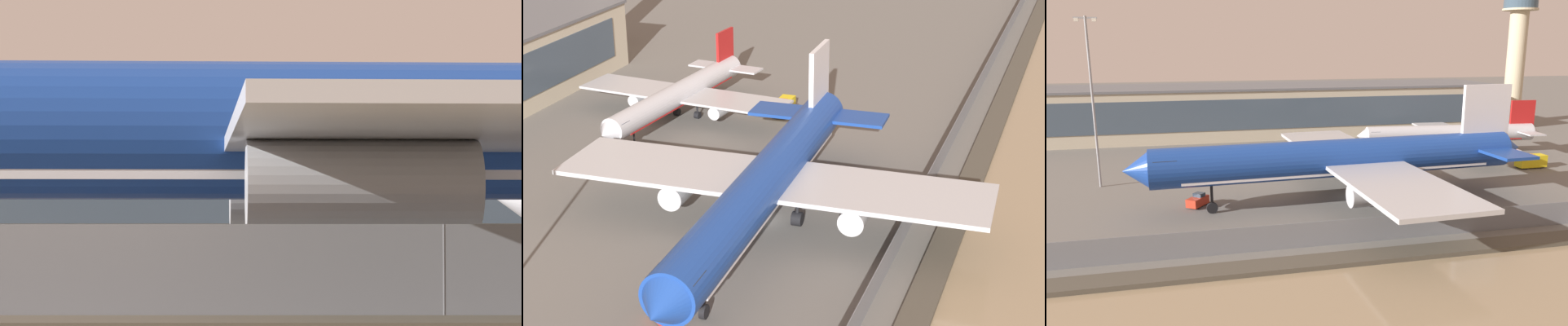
{
  "view_description": "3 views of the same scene",
  "coord_description": "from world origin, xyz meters",
  "views": [
    {
      "loc": [
        -5.0,
        -57.57,
        2.81
      ],
      "look_at": [
        -4.75,
        -2.38,
        5.01
      ],
      "focal_mm": 105.0,
      "sensor_mm": 36.0,
      "label": 1
    },
    {
      "loc": [
        -82.91,
        -32.46,
        43.86
      ],
      "look_at": [
        4.26,
        -0.85,
        5.51
      ],
      "focal_mm": 60.0,
      "sensor_mm": 36.0,
      "label": 2
    },
    {
      "loc": [
        -23.17,
        -65.76,
        21.14
      ],
      "look_at": [
        -5.93,
        8.2,
        3.52
      ],
      "focal_mm": 35.0,
      "sensor_mm": 36.0,
      "label": 3
    }
  ],
  "objects": [
    {
      "name": "terminal_building",
      "position": [
        -8.03,
        57.21,
        5.89
      ],
      "size": [
        119.52,
        22.43,
        11.77
      ],
      "color": "#BCB299",
      "rests_on": "ground"
    },
    {
      "name": "perimeter_fence",
      "position": [
        0.0,
        -16.0,
        1.4
      ],
      "size": [
        280.0,
        0.1,
        2.8
      ],
      "color": "slate",
      "rests_on": "ground"
    },
    {
      "name": "ground_plane",
      "position": [
        0.0,
        0.0,
        0.0
      ],
      "size": [
        500.0,
        500.0,
        0.0
      ],
      "primitive_type": "plane",
      "color": "#66635E"
    },
    {
      "name": "cargo_jet_blue",
      "position": [
        -2.51,
        -1.33,
        6.03
      ],
      "size": [
        56.45,
        48.6,
        15.8
      ],
      "color": "#193D93",
      "rests_on": "ground"
    }
  ]
}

